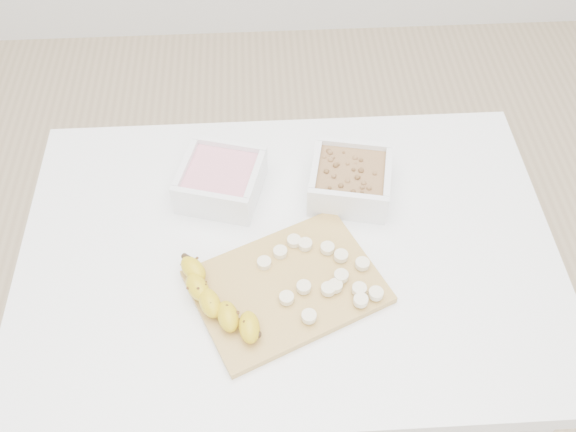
{
  "coord_description": "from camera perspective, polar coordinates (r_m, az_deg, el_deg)",
  "views": [
    {
      "loc": [
        -0.04,
        -0.7,
        1.72
      ],
      "look_at": [
        0.0,
        0.03,
        0.81
      ],
      "focal_mm": 40.0,
      "sensor_mm": 36.0,
      "label": 1
    }
  ],
  "objects": [
    {
      "name": "bowl_granola",
      "position": [
        1.26,
        5.56,
        3.27
      ],
      "size": [
        0.18,
        0.18,
        0.07
      ],
      "color": "white",
      "rests_on": "table"
    },
    {
      "name": "cutting_board",
      "position": [
        1.14,
        -0.09,
        -6.3
      ],
      "size": [
        0.38,
        0.33,
        0.01
      ],
      "primitive_type": "cube",
      "rotation": [
        0.0,
        0.0,
        0.42
      ],
      "color": "tan",
      "rests_on": "table"
    },
    {
      "name": "banana",
      "position": [
        1.1,
        -6.16,
        -7.55
      ],
      "size": [
        0.14,
        0.21,
        0.03
      ],
      "primitive_type": null,
      "rotation": [
        0.0,
        0.0,
        0.47
      ],
      "color": "gold",
      "rests_on": "cutting_board"
    },
    {
      "name": "banana_slices",
      "position": [
        1.13,
        3.14,
        -5.22
      ],
      "size": [
        0.22,
        0.19,
        0.02
      ],
      "color": "beige",
      "rests_on": "cutting_board"
    },
    {
      "name": "table",
      "position": [
        1.27,
        0.08,
        -5.46
      ],
      "size": [
        1.0,
        0.7,
        0.75
      ],
      "color": "white",
      "rests_on": "ground"
    },
    {
      "name": "bowl_yogurt",
      "position": [
        1.26,
        -5.98,
        3.25
      ],
      "size": [
        0.19,
        0.19,
        0.07
      ],
      "color": "white",
      "rests_on": "table"
    },
    {
      "name": "ground",
      "position": [
        1.85,
        0.06,
        -16.65
      ],
      "size": [
        3.5,
        3.5,
        0.0
      ],
      "primitive_type": "plane",
      "color": "#C6AD89",
      "rests_on": "ground"
    }
  ]
}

